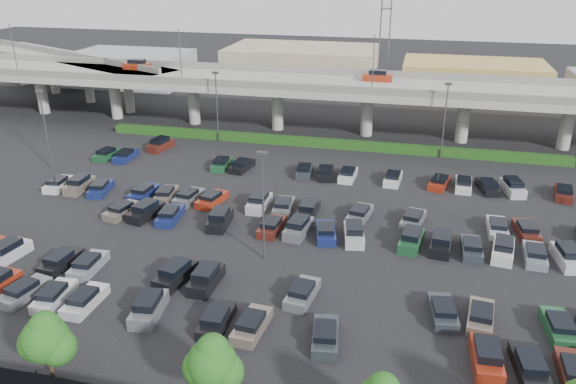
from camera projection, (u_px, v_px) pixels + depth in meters
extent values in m
plane|color=black|center=(285.00, 221.00, 58.51)|extent=(280.00, 280.00, 0.00)
cube|color=gray|center=(335.00, 87.00, 84.29)|extent=(150.00, 13.00, 1.10)
cube|color=#5F5F5B|center=(328.00, 89.00, 78.29)|extent=(150.00, 0.50, 1.00)
cube|color=#5F5F5B|center=(342.00, 72.00, 89.47)|extent=(150.00, 0.50, 1.00)
cylinder|color=gray|center=(42.00, 94.00, 96.71)|extent=(1.80, 1.80, 6.70)
cube|color=#5F5F5B|center=(39.00, 76.00, 95.48)|extent=(2.60, 9.75, 0.50)
cylinder|color=gray|center=(115.00, 99.00, 93.72)|extent=(1.80, 1.80, 6.70)
cube|color=#5F5F5B|center=(113.00, 80.00, 92.49)|extent=(2.60, 9.75, 0.50)
cylinder|color=gray|center=(194.00, 103.00, 90.73)|extent=(1.80, 1.80, 6.70)
cube|color=#5F5F5B|center=(192.00, 84.00, 89.50)|extent=(2.60, 9.75, 0.50)
cylinder|color=gray|center=(277.00, 108.00, 87.74)|extent=(1.80, 1.80, 6.70)
cube|color=#5F5F5B|center=(277.00, 89.00, 86.51)|extent=(2.60, 9.75, 0.50)
cylinder|color=gray|center=(367.00, 114.00, 84.76)|extent=(1.80, 1.80, 6.70)
cube|color=#5F5F5B|center=(368.00, 93.00, 83.52)|extent=(2.60, 9.75, 0.50)
cylinder|color=gray|center=(463.00, 120.00, 81.77)|extent=(1.80, 1.80, 6.70)
cube|color=#5F5F5B|center=(466.00, 99.00, 80.53)|extent=(2.60, 9.75, 0.50)
cylinder|color=gray|center=(567.00, 126.00, 78.78)|extent=(1.80, 1.80, 6.70)
cube|color=#5F5F5B|center=(571.00, 104.00, 77.54)|extent=(2.60, 9.75, 0.50)
cube|color=maroon|center=(137.00, 66.00, 93.81)|extent=(4.40, 1.82, 1.05)
cube|color=black|center=(137.00, 61.00, 93.49)|extent=(2.60, 1.60, 0.65)
cube|color=maroon|center=(378.00, 77.00, 85.27)|extent=(4.40, 1.82, 1.05)
cube|color=black|center=(378.00, 72.00, 84.95)|extent=(2.60, 1.60, 0.65)
cylinder|color=#46464A|center=(14.00, 50.00, 87.73)|extent=(0.14, 0.14, 8.00)
cylinder|color=#46464A|center=(180.00, 57.00, 81.75)|extent=(0.14, 0.14, 8.00)
cylinder|color=#46464A|center=(373.00, 65.00, 75.77)|extent=(0.14, 0.14, 8.00)
cube|color=gray|center=(70.00, 60.00, 105.24)|extent=(50.93, 30.13, 1.10)
cube|color=#5F5F5B|center=(69.00, 54.00, 104.83)|extent=(47.34, 22.43, 1.00)
cylinder|color=gray|center=(22.00, 69.00, 117.63)|extent=(1.60, 1.60, 6.70)
cylinder|color=gray|center=(53.00, 76.00, 110.77)|extent=(1.60, 1.60, 6.70)
cylinder|color=gray|center=(89.00, 84.00, 103.91)|extent=(1.60, 1.60, 6.70)
cylinder|color=gray|center=(129.00, 94.00, 97.05)|extent=(1.60, 1.60, 6.70)
cube|color=#173D11|center=(326.00, 143.00, 80.66)|extent=(66.00, 1.60, 1.10)
cylinder|color=black|center=(39.00, 384.00, 34.99)|extent=(0.10, 0.10, 2.00)
cylinder|color=#332316|center=(52.00, 370.00, 36.18)|extent=(0.26, 0.26, 1.96)
sphere|color=#1D5015|center=(45.00, 340.00, 35.24)|extent=(3.04, 3.04, 3.04)
sphere|color=#1D5015|center=(58.00, 347.00, 35.40)|extent=(2.39, 2.39, 2.39)
sphere|color=#1D5015|center=(37.00, 343.00, 35.43)|extent=(2.39, 2.39, 2.39)
sphere|color=#1D5015|center=(45.00, 327.00, 35.00)|extent=(2.06, 2.06, 2.06)
sphere|color=#1D5015|center=(212.00, 364.00, 33.14)|extent=(3.07, 3.07, 3.07)
sphere|color=#1D5015|center=(224.00, 372.00, 33.29)|extent=(2.41, 2.41, 2.41)
sphere|color=#1D5015|center=(202.00, 367.00, 33.33)|extent=(2.41, 2.41, 2.41)
sphere|color=#1D5015|center=(212.00, 350.00, 32.90)|extent=(2.08, 2.08, 2.08)
cube|color=#585B60|center=(25.00, 292.00, 45.48)|extent=(2.62, 4.67, 0.82)
cube|color=black|center=(21.00, 287.00, 45.06)|extent=(2.01, 2.56, 0.50)
cube|color=#B9B8BD|center=(54.00, 297.00, 44.89)|extent=(2.16, 4.53, 0.82)
cube|color=black|center=(52.00, 291.00, 44.47)|extent=(1.78, 2.42, 0.50)
cube|color=#B9B8BD|center=(85.00, 301.00, 44.30)|extent=(1.91, 4.44, 0.82)
cube|color=black|center=(83.00, 296.00, 43.88)|extent=(1.65, 2.33, 0.50)
cube|color=#585B60|center=(149.00, 309.00, 43.09)|extent=(2.30, 4.58, 1.05)
cube|color=black|center=(148.00, 300.00, 42.76)|extent=(1.88, 2.76, 0.65)
cube|color=black|center=(217.00, 321.00, 41.96)|extent=(1.89, 4.43, 0.82)
cube|color=black|center=(215.00, 315.00, 41.53)|extent=(1.64, 2.33, 0.50)
cube|color=#665950|center=(252.00, 326.00, 41.37)|extent=(2.17, 4.53, 0.82)
cube|color=black|center=(251.00, 320.00, 40.94)|extent=(1.78, 2.42, 0.50)
cube|color=#293035|center=(325.00, 337.00, 40.19)|extent=(2.40, 4.61, 0.82)
cube|color=black|center=(325.00, 331.00, 39.77)|extent=(1.90, 2.50, 0.50)
cube|color=maroon|center=(486.00, 359.00, 37.80)|extent=(2.04, 4.49, 1.05)
cube|color=black|center=(488.00, 349.00, 37.48)|extent=(1.73, 2.68, 0.65)
cube|color=black|center=(529.00, 367.00, 37.26)|extent=(2.31, 4.58, 0.82)
cube|color=black|center=(531.00, 361.00, 36.83)|extent=(1.85, 2.47, 0.50)
cube|color=#4D1C14|center=(574.00, 374.00, 36.67)|extent=(1.84, 4.41, 0.82)
cube|color=#B9B8BD|center=(8.00, 254.00, 51.08)|extent=(2.44, 4.62, 1.05)
cube|color=black|center=(6.00, 246.00, 50.76)|extent=(1.96, 2.80, 0.65)
cube|color=black|center=(61.00, 262.00, 49.95)|extent=(2.19, 4.54, 0.82)
cube|color=black|center=(59.00, 257.00, 49.53)|extent=(1.79, 2.43, 0.50)
cube|color=slate|center=(89.00, 266.00, 49.37)|extent=(1.98, 4.46, 0.82)
cube|color=black|center=(87.00, 260.00, 48.94)|extent=(1.68, 2.36, 0.50)
cube|color=black|center=(176.00, 276.00, 47.56)|extent=(2.64, 4.67, 1.05)
cube|color=black|center=(175.00, 268.00, 47.24)|extent=(2.08, 2.86, 0.65)
cube|color=black|center=(206.00, 280.00, 46.97)|extent=(1.92, 4.44, 1.05)
cube|color=black|center=(206.00, 272.00, 46.65)|extent=(1.66, 2.64, 0.65)
cube|color=#585B60|center=(302.00, 294.00, 45.26)|extent=(2.36, 4.59, 0.82)
cube|color=black|center=(302.00, 289.00, 44.83)|extent=(1.88, 2.48, 0.50)
cube|color=#293035|center=(443.00, 313.00, 42.91)|extent=(2.42, 4.61, 0.82)
cube|color=black|center=(444.00, 307.00, 42.48)|extent=(1.91, 2.50, 0.50)
cube|color=#665950|center=(480.00, 318.00, 42.32)|extent=(2.35, 4.59, 0.82)
cube|color=black|center=(482.00, 312.00, 41.89)|extent=(1.87, 2.48, 0.50)
cube|color=#1C502C|center=(559.00, 328.00, 41.14)|extent=(2.16, 4.53, 0.82)
cube|color=black|center=(561.00, 322.00, 40.72)|extent=(1.78, 2.42, 0.50)
cube|color=#665950|center=(122.00, 211.00, 59.79)|extent=(2.63, 4.67, 0.82)
cube|color=black|center=(121.00, 206.00, 59.37)|extent=(2.01, 2.56, 0.50)
cube|color=black|center=(146.00, 213.00, 59.16)|extent=(2.72, 4.69, 1.05)
cube|color=black|center=(145.00, 206.00, 58.84)|extent=(2.12, 2.88, 0.65)
cube|color=navy|center=(170.00, 216.00, 58.62)|extent=(2.21, 4.55, 0.82)
cube|color=black|center=(169.00, 212.00, 58.19)|extent=(1.80, 2.43, 0.50)
cube|color=black|center=(220.00, 221.00, 57.40)|extent=(2.15, 4.53, 1.05)
cube|color=black|center=(219.00, 213.00, 57.08)|extent=(1.79, 2.71, 0.65)
cube|color=#4D1C14|center=(272.00, 227.00, 56.27)|extent=(2.16, 4.53, 0.82)
cube|color=black|center=(271.00, 222.00, 55.85)|extent=(1.78, 2.42, 0.50)
cube|color=#585B60|center=(298.00, 229.00, 55.64)|extent=(2.38, 4.60, 1.05)
cube|color=black|center=(299.00, 222.00, 55.32)|extent=(1.93, 2.79, 0.65)
cube|color=navy|center=(326.00, 233.00, 55.10)|extent=(2.73, 4.69, 0.82)
cube|color=black|center=(326.00, 228.00, 54.67)|extent=(2.06, 2.59, 0.50)
cube|color=#B9B8BD|center=(354.00, 235.00, 54.46)|extent=(2.59, 4.66, 1.05)
cube|color=black|center=(354.00, 227.00, 54.14)|extent=(2.05, 2.85, 0.65)
cube|color=#1C502C|center=(411.00, 241.00, 53.29)|extent=(2.48, 4.63, 1.05)
cube|color=black|center=(412.00, 234.00, 52.97)|extent=(1.98, 2.82, 0.65)
cube|color=black|center=(441.00, 244.00, 52.70)|extent=(2.26, 4.56, 1.05)
cube|color=black|center=(442.00, 237.00, 52.38)|extent=(1.86, 2.75, 0.65)
cube|color=#293035|center=(471.00, 249.00, 52.16)|extent=(1.88, 4.43, 0.82)
cube|color=black|center=(473.00, 244.00, 51.73)|extent=(1.63, 2.32, 0.50)
cube|color=silver|center=(503.00, 251.00, 51.53)|extent=(2.46, 4.62, 1.05)
cube|color=black|center=(504.00, 243.00, 51.21)|extent=(1.97, 2.81, 0.65)
cube|color=slate|center=(534.00, 256.00, 50.99)|extent=(2.03, 4.48, 0.82)
cube|color=black|center=(536.00, 251.00, 50.56)|extent=(1.71, 2.37, 0.50)
cube|color=silver|center=(567.00, 258.00, 50.35)|extent=(2.41, 4.61, 1.05)
cube|color=black|center=(569.00, 250.00, 50.03)|extent=(1.94, 2.80, 0.65)
cube|color=silver|center=(59.00, 185.00, 66.62)|extent=(2.10, 4.51, 0.82)
cube|color=black|center=(57.00, 180.00, 66.19)|extent=(1.75, 2.40, 0.50)
cube|color=#665950|center=(80.00, 186.00, 65.98)|extent=(1.93, 4.44, 1.05)
cube|color=black|center=(79.00, 179.00, 65.66)|extent=(1.67, 2.64, 0.65)
cube|color=navy|center=(101.00, 189.00, 65.44)|extent=(2.59, 4.66, 0.82)
cube|color=black|center=(99.00, 184.00, 65.02)|extent=(2.00, 2.55, 0.50)
cube|color=navy|center=(144.00, 193.00, 64.27)|extent=(2.26, 4.56, 0.82)
cube|color=black|center=(143.00, 189.00, 63.84)|extent=(1.83, 2.45, 0.50)
cube|color=#665950|center=(166.00, 195.00, 63.68)|extent=(2.41, 4.61, 0.82)
cube|color=black|center=(165.00, 191.00, 63.26)|extent=(1.91, 2.50, 0.50)
cube|color=#585B60|center=(189.00, 198.00, 63.09)|extent=(2.37, 4.60, 0.82)
cube|color=black|center=(188.00, 193.00, 62.67)|extent=(1.88, 2.49, 0.50)
cube|color=maroon|center=(212.00, 200.00, 62.51)|extent=(2.67, 4.68, 0.82)
cube|color=black|center=(211.00, 195.00, 62.08)|extent=(2.03, 2.58, 0.50)
cube|color=#B9B8BD|center=(259.00, 204.00, 61.29)|extent=(1.89, 4.43, 1.05)
cube|color=black|center=(259.00, 197.00, 60.96)|extent=(1.64, 2.63, 0.65)
cube|color=#585B60|center=(284.00, 207.00, 60.74)|extent=(2.09, 4.50, 0.82)
cube|color=black|center=(283.00, 202.00, 60.32)|extent=(1.74, 2.39, 0.50)
cube|color=black|center=(309.00, 209.00, 60.16)|extent=(1.86, 4.42, 0.82)
cube|color=black|center=(308.00, 205.00, 59.73)|extent=(1.62, 2.32, 0.50)
cube|color=#585B60|center=(360.00, 215.00, 58.98)|extent=(2.57, 4.65, 0.82)
cube|color=black|center=(360.00, 210.00, 58.56)|extent=(1.98, 2.55, 0.50)
cube|color=#585B60|center=(413.00, 220.00, 57.81)|extent=(2.70, 4.68, 0.82)
cube|color=black|center=(413.00, 215.00, 57.39)|extent=(2.05, 2.58, 0.50)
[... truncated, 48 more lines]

